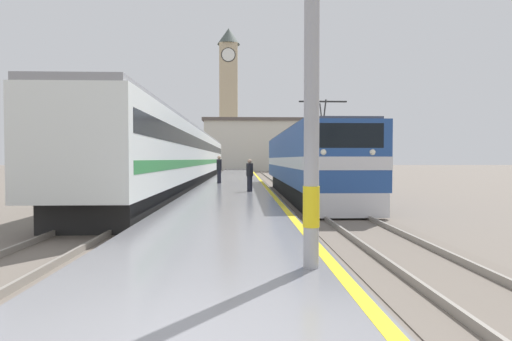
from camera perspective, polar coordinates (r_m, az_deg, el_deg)
ground_plane at (r=33.37m, az=-2.94°, el=-1.80°), size 200.00×200.00×0.00m
platform at (r=28.36m, az=-3.11°, el=-1.99°), size 4.15×140.00×0.41m
rail_track_near at (r=28.57m, az=4.87°, el=-2.32°), size 2.84×140.00×0.16m
rail_track_far at (r=28.67m, az=-10.32°, el=-2.33°), size 2.83×140.00×0.16m
locomotive_train at (r=21.09m, az=7.31°, el=1.05°), size 2.92×16.38×4.46m
passenger_train at (r=30.77m, az=-9.75°, el=1.96°), size 2.92×41.78×4.07m
catenary_mast at (r=6.24m, az=9.27°, el=20.93°), size 2.70×0.24×7.21m
person_on_platform at (r=19.59m, az=-0.91°, el=-0.59°), size 0.34×0.34×1.59m
second_waiting_passenger at (r=26.38m, az=-5.29°, el=0.26°), size 0.34×0.34×1.81m
clock_tower at (r=80.03m, az=-3.92°, el=10.69°), size 4.39×4.39×27.65m
station_building at (r=65.86m, az=0.78°, el=3.65°), size 18.94×6.67×8.57m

